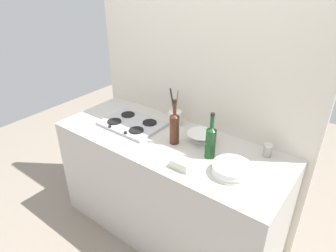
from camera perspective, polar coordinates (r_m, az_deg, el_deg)
name	(u,v)px	position (r m, az deg, el deg)	size (l,w,h in m)	color
ground_plane	(168,227)	(2.80, 0.00, -18.69)	(6.00, 6.00, 0.00)	gray
counter_block	(168,188)	(2.48, 0.00, -11.63)	(1.80, 0.70, 0.90)	beige
backsplash_panel	(197,96)	(2.40, 5.53, 5.78)	(1.90, 0.06, 2.26)	beige
stovetop_hob	(132,124)	(2.43, -6.86, 0.45)	(0.48, 0.35, 0.04)	#B2B2B7
plate_stack	(232,169)	(1.91, 12.06, -8.03)	(0.25, 0.25, 0.07)	white
wine_bottle_leftmost	(210,141)	(1.99, 8.07, -2.86)	(0.07, 0.07, 0.33)	#19471E
wine_bottle_mid_left	(174,128)	(2.12, 1.17, -0.30)	(0.07, 0.07, 0.34)	#472314
mixing_bowl	(201,137)	(2.19, 6.34, -2.11)	(0.21, 0.21, 0.07)	white
butter_dish	(182,164)	(1.92, 2.66, -7.20)	(0.13, 0.09, 0.06)	silver
utensil_crock	(175,117)	(2.41, 1.32, 1.65)	(0.10, 0.10, 0.31)	silver
condiment_jar_front	(268,150)	(2.13, 18.42, -4.35)	(0.06, 0.06, 0.09)	#9E998C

